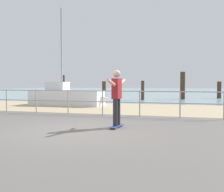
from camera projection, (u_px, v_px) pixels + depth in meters
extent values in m
cube|color=#605B56|center=(58.00, 138.00, 6.79)|extent=(24.00, 10.00, 0.04)
cube|color=tan|center=(130.00, 109.00, 14.45)|extent=(24.00, 6.00, 0.04)
cube|color=#849EA3|center=(172.00, 92.00, 41.25)|extent=(72.00, 50.00, 0.04)
cylinder|color=#9EA0A5|center=(7.00, 101.00, 12.59)|extent=(0.05, 0.05, 1.05)
cylinder|color=#9EA0A5|center=(36.00, 102.00, 12.15)|extent=(0.05, 0.05, 1.05)
cylinder|color=#9EA0A5|center=(68.00, 102.00, 11.71)|extent=(0.05, 0.05, 1.05)
cylinder|color=#9EA0A5|center=(103.00, 103.00, 11.27)|extent=(0.05, 0.05, 1.05)
cylinder|color=#9EA0A5|center=(140.00, 104.00, 10.83)|extent=(0.05, 0.05, 1.05)
cylinder|color=#9EA0A5|center=(180.00, 105.00, 10.39)|extent=(0.05, 0.05, 1.05)
cylinder|color=#9EA0A5|center=(224.00, 106.00, 9.95)|extent=(0.05, 0.05, 1.05)
cylinder|color=#9EA0A5|center=(85.00, 91.00, 11.47)|extent=(10.81, 0.04, 0.04)
cylinder|color=#9EA0A5|center=(85.00, 101.00, 11.49)|extent=(10.81, 0.04, 0.04)
cube|color=silver|center=(67.00, 98.00, 16.30)|extent=(4.44, 1.52, 0.90)
cone|color=silver|center=(101.00, 99.00, 15.62)|extent=(1.12, 0.79, 0.77)
cylinder|color=#9EA0A5|center=(62.00, 49.00, 16.26)|extent=(0.10, 0.10, 4.85)
cube|color=silver|center=(57.00, 86.00, 16.46)|extent=(1.22, 0.93, 0.50)
cube|color=#334C8C|center=(117.00, 126.00, 8.20)|extent=(0.26, 0.81, 0.02)
cylinder|color=#E5598C|center=(116.00, 129.00, 7.91)|extent=(0.03, 0.06, 0.06)
cylinder|color=#E5598C|center=(111.00, 129.00, 7.97)|extent=(0.03, 0.06, 0.06)
cylinder|color=#E5598C|center=(122.00, 126.00, 8.43)|extent=(0.03, 0.06, 0.06)
cylinder|color=#E5598C|center=(117.00, 126.00, 8.49)|extent=(0.03, 0.06, 0.06)
cylinder|color=#26262B|center=(115.00, 113.00, 8.07)|extent=(0.14, 0.14, 0.80)
cylinder|color=#26262B|center=(118.00, 112.00, 8.29)|extent=(0.14, 0.14, 0.80)
cube|color=maroon|center=(117.00, 89.00, 8.15)|extent=(0.23, 0.37, 0.60)
sphere|color=tan|center=(117.00, 74.00, 8.12)|extent=(0.22, 0.22, 0.22)
cylinder|color=tan|center=(111.00, 83.00, 7.72)|extent=(0.13, 0.56, 0.23)
cylinder|color=tan|center=(122.00, 83.00, 8.55)|extent=(0.13, 0.56, 0.23)
cylinder|color=#422D1E|center=(63.00, 88.00, 21.27)|extent=(0.26, 0.26, 1.94)
cylinder|color=#422D1E|center=(104.00, 91.00, 21.55)|extent=(0.30, 0.30, 1.46)
cylinder|color=#422D1E|center=(143.00, 90.00, 21.35)|extent=(0.25, 0.25, 1.51)
cylinder|color=#422D1E|center=(183.00, 86.00, 22.13)|extent=(0.39, 0.39, 2.23)
cylinder|color=#422D1E|center=(219.00, 90.00, 23.44)|extent=(0.35, 0.35, 1.46)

